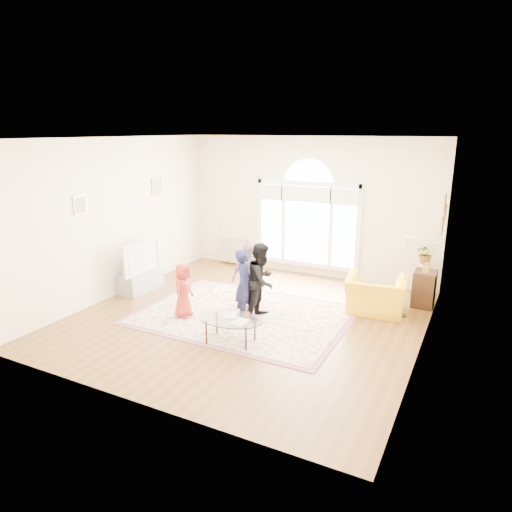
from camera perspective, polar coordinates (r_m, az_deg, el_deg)
The scene contains 17 objects.
ground at distance 8.44m, azimuth -1.11°, elevation -7.74°, with size 6.00×6.00×0.00m, color brown.
room_shell at distance 10.48m, azimuth 6.23°, elevation 5.75°, with size 6.00×6.00×6.00m.
area_rug at distance 8.54m, azimuth -1.59°, elevation -7.39°, with size 3.60×2.60×0.02m, color beige.
rug_border at distance 8.54m, azimuth -1.59°, elevation -7.42°, with size 3.80×2.80×0.01m, color #8A5060.
tv_console at distance 10.09m, azimuth -14.23°, elevation -3.00°, with size 0.45×1.00×0.42m, color gray.
television at distance 9.93m, azimuth -14.41°, elevation -0.02°, with size 0.18×1.16×0.67m.
coffee_table at distance 7.37m, azimuth -3.19°, elevation -7.97°, with size 1.14×0.80×0.54m.
armchair at distance 8.84m, azimuth 14.71°, elevation -4.74°, with size 1.07×0.93×0.70m, color yellow.
side_cabinet at distance 9.47m, azimuth 20.26°, elevation -3.85°, with size 0.40×0.50×0.70m, color black.
floor_lamp at distance 8.56m, azimuth 18.38°, elevation 0.86°, with size 0.29×0.29×1.51m.
plant_pedestal at distance 9.99m, azimuth 20.22°, elevation -2.83°, with size 0.20×0.20×0.70m, color white.
potted_plant at distance 9.84m, azimuth 20.52°, elevation 0.31°, with size 0.39×0.34×0.44m, color #33722D.
leaning_picture at distance 11.73m, azimuth -2.96°, elevation -0.99°, with size 0.80×0.05×0.62m, color tan.
child_red at distance 8.40m, azimuth -9.09°, elevation -4.24°, with size 0.49×0.32×1.00m, color #AD3024.
child_navy at distance 8.16m, azimuth -1.51°, elevation -3.58°, with size 0.47×0.31×1.29m, color #181B3B.
child_black at distance 8.21m, azimuth 0.72°, elevation -3.09°, with size 0.67×0.52×1.38m, color black.
child_pink at distance 8.58m, azimuth -1.00°, elevation -2.50°, with size 0.77×0.32×1.32m, color #C68EA4.
Camera 1 is at (3.66, -6.83, 3.34)m, focal length 32.00 mm.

